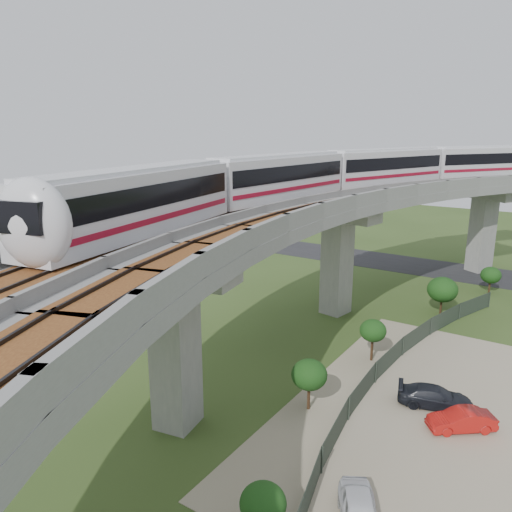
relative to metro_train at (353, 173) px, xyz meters
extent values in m
plane|color=#33491D|center=(-1.50, -11.65, -12.31)|extent=(160.00, 160.00, 0.00)
cube|color=gray|center=(12.50, -13.65, -12.29)|extent=(18.00, 26.00, 0.04)
cube|color=#232326|center=(-1.50, 18.35, -12.29)|extent=(60.00, 8.00, 0.03)
cube|color=#99968E|center=(7.62, 20.14, -8.11)|extent=(2.86, 2.93, 8.40)
cube|color=#99968E|center=(7.62, 20.14, -3.31)|extent=(7.21, 5.74, 1.20)
cube|color=#99968E|center=(-0.58, -1.23, -8.11)|extent=(2.35, 2.51, 8.40)
cube|color=#99968E|center=(-0.58, -1.23, -3.31)|extent=(7.31, 3.58, 1.20)
cube|color=#99968E|center=(-0.58, -22.07, -8.11)|extent=(2.35, 2.51, 8.40)
cube|color=#99968E|center=(-0.58, -22.07, -3.31)|extent=(7.31, 3.58, 1.20)
cube|color=gray|center=(4.69, 14.89, -2.31)|extent=(16.42, 20.91, 0.80)
cube|color=gray|center=(0.83, 16.79, -1.41)|extent=(8.66, 17.08, 1.00)
cube|color=gray|center=(8.55, 12.98, -1.41)|extent=(8.66, 17.08, 1.00)
cube|color=brown|center=(2.72, 15.86, -1.85)|extent=(10.68, 18.08, 0.12)
cube|color=black|center=(2.72, 15.86, -1.73)|extent=(9.69, 17.59, 0.12)
cube|color=brown|center=(6.66, 13.91, -1.85)|extent=(10.68, 18.08, 0.12)
cube|color=black|center=(6.66, 13.91, -1.73)|extent=(9.69, 17.59, 0.12)
cube|color=gray|center=(-0.80, -2.52, -2.31)|extent=(11.77, 20.03, 0.80)
cube|color=gray|center=(-5.05, -1.87, -1.41)|extent=(3.22, 18.71, 1.00)
cube|color=gray|center=(3.45, -3.18, -1.41)|extent=(3.22, 18.71, 1.00)
cube|color=brown|center=(-2.97, -2.19, -1.85)|extent=(5.44, 19.05, 0.12)
cube|color=black|center=(-2.97, -2.19, -1.73)|extent=(4.35, 18.88, 0.12)
cube|color=brown|center=(1.38, -2.86, -1.85)|extent=(5.44, 19.05, 0.12)
cube|color=black|center=(1.38, -2.86, -1.73)|extent=(4.35, 18.88, 0.12)
cube|color=gray|center=(-0.80, -20.78, -2.31)|extent=(11.77, 20.03, 0.80)
cube|color=gray|center=(-5.05, -21.43, -1.41)|extent=(3.22, 18.71, 1.00)
cube|color=gray|center=(3.45, -20.12, -1.41)|extent=(3.22, 18.71, 1.00)
cube|color=brown|center=(-2.97, -21.11, -1.85)|extent=(5.44, 19.05, 0.12)
cube|color=black|center=(-2.97, -21.11, -1.73)|extent=(4.35, 18.88, 0.12)
cube|color=brown|center=(1.38, -20.44, -1.85)|extent=(5.44, 19.05, 0.12)
cube|color=black|center=(1.38, -20.44, -1.73)|extent=(4.35, 18.88, 0.12)
cube|color=gray|center=(8.55, -36.29, -1.41)|extent=(8.66, 17.08, 1.00)
cube|color=silver|center=(-2.84, -21.96, -0.07)|extent=(5.15, 15.24, 3.20)
cube|color=silver|center=(-2.84, -21.96, 1.63)|extent=(4.49, 14.41, 0.22)
cube|color=black|center=(-2.84, -21.96, 0.38)|extent=(5.11, 14.66, 1.15)
cube|color=maroon|center=(-2.84, -21.96, -0.82)|extent=(5.11, 14.66, 0.30)
cube|color=black|center=(-2.84, -21.96, -1.53)|extent=(3.99, 12.89, 0.28)
cube|color=silver|center=(-3.47, -6.41, -0.07)|extent=(3.95, 15.17, 3.20)
cube|color=silver|center=(-3.47, -6.41, 1.63)|extent=(3.35, 14.38, 0.22)
cube|color=black|center=(-3.47, -6.41, 0.38)|extent=(3.96, 14.58, 1.15)
cube|color=maroon|center=(-3.47, -6.41, -0.82)|extent=(3.96, 14.58, 0.30)
cube|color=black|center=(-3.47, -6.41, -1.53)|extent=(2.97, 12.86, 0.28)
cube|color=silver|center=(-0.23, 8.81, -0.07)|extent=(7.48, 15.05, 3.20)
cube|color=silver|center=(-0.23, 8.81, 1.63)|extent=(6.73, 14.17, 0.22)
cube|color=black|center=(-0.23, 8.81, 0.38)|extent=(7.34, 14.51, 1.15)
cube|color=maroon|center=(-0.23, 8.81, -0.82)|extent=(7.34, 14.51, 0.30)
cube|color=black|center=(-0.23, 8.81, -1.53)|extent=(5.99, 12.67, 0.28)
cube|color=silver|center=(6.68, 22.75, -0.07)|extent=(10.54, 13.99, 3.20)
cube|color=silver|center=(6.68, 22.75, 1.63)|extent=(9.68, 13.07, 0.22)
cube|color=black|center=(6.68, 22.75, 0.38)|extent=(10.26, 13.52, 1.15)
cube|color=maroon|center=(6.68, 22.75, -0.82)|extent=(10.26, 13.52, 0.30)
cube|color=black|center=(6.68, 22.75, -1.53)|extent=(8.63, 11.67, 0.28)
ellipsoid|color=silver|center=(-1.22, -29.03, 0.08)|extent=(3.70, 2.68, 3.64)
cylinder|color=#2D382D|center=(10.75, 7.64, -11.56)|extent=(0.08, 0.08, 1.50)
cube|color=#2D382D|center=(9.88, 5.33, -11.56)|extent=(1.69, 4.77, 1.40)
cylinder|color=#2D382D|center=(9.12, 2.98, -11.56)|extent=(0.08, 0.08, 1.50)
cube|color=#2D382D|center=(8.48, 0.59, -11.56)|extent=(1.23, 4.91, 1.40)
cylinder|color=#2D382D|center=(7.95, -1.82, -11.56)|extent=(0.08, 0.08, 1.50)
cube|color=#2D382D|center=(7.54, -4.26, -11.56)|extent=(0.75, 4.99, 1.40)
cylinder|color=#2D382D|center=(7.24, -6.72, -11.56)|extent=(0.08, 0.08, 1.50)
cube|color=#2D382D|center=(7.06, -9.18, -11.56)|extent=(0.27, 5.04, 1.40)
cylinder|color=#2D382D|center=(7.00, -11.65, -11.56)|extent=(0.08, 0.08, 1.50)
cube|color=#2D382D|center=(7.06, -14.12, -11.56)|extent=(0.27, 5.04, 1.40)
cylinder|color=#2D382D|center=(7.24, -16.59, -11.56)|extent=(0.08, 0.08, 1.50)
cube|color=#2D382D|center=(7.54, -19.04, -11.56)|extent=(0.75, 4.99, 1.40)
cylinder|color=#2D382D|center=(7.95, -21.48, -11.56)|extent=(0.08, 0.08, 1.50)
cube|color=#2D382D|center=(8.48, -23.89, -11.56)|extent=(1.23, 4.91, 1.40)
cylinder|color=#382314|center=(10.07, 12.07, -11.66)|extent=(0.18, 0.18, 1.30)
ellipsoid|color=#173A12|center=(10.07, 12.07, -10.42)|extent=(1.95, 1.95, 1.66)
cylinder|color=#382314|center=(7.45, 3.40, -11.55)|extent=(0.18, 0.18, 1.51)
ellipsoid|color=#173A12|center=(7.45, 3.40, -10.02)|extent=(2.61, 2.61, 2.22)
cylinder|color=#382314|center=(5.62, -8.71, -11.44)|extent=(0.18, 0.18, 1.73)
ellipsoid|color=#173A12|center=(5.62, -8.71, -10.02)|extent=(1.85, 1.85, 1.58)
cylinder|color=#382314|center=(4.81, -16.79, -11.50)|extent=(0.18, 0.18, 1.61)
ellipsoid|color=#173A12|center=(4.81, -16.79, -10.07)|extent=(2.09, 2.09, 1.78)
ellipsoid|color=#173A12|center=(7.61, -26.17, -10.75)|extent=(1.89, 1.89, 1.61)
imported|color=#B51410|center=(12.73, -14.13, -11.67)|extent=(3.62, 3.22, 1.19)
imported|color=black|center=(10.93, -12.47, -11.65)|extent=(4.57, 2.85, 1.23)
camera|label=1|loc=(16.54, -40.30, 3.68)|focal=35.00mm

